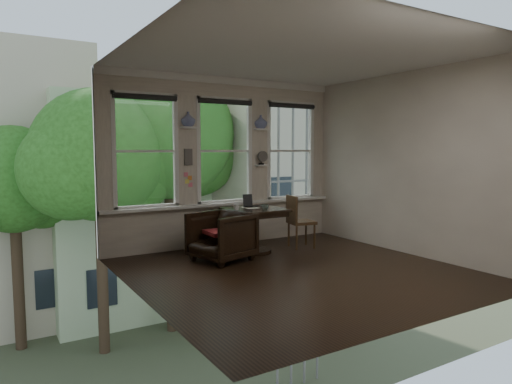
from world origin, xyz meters
TOP-DOWN VIEW (x-y plane):
  - ground at (0.00, 0.00)m, footprint 4.50×4.50m
  - ceiling at (0.00, 0.00)m, footprint 4.50×4.50m
  - wall_back at (0.00, 2.25)m, footprint 4.50×0.00m
  - wall_front at (0.00, -2.25)m, footprint 4.50×0.00m
  - wall_left at (-2.25, 0.00)m, footprint 0.00×4.50m
  - wall_right at (2.25, 0.00)m, footprint 0.00×4.50m
  - window_left at (-1.45, 2.25)m, footprint 1.10×0.12m
  - window_center at (0.00, 2.25)m, footprint 1.10×0.12m
  - window_right at (1.45, 2.25)m, footprint 1.10×0.12m
  - shelf_left at (-0.72, 2.15)m, footprint 0.26×0.16m
  - shelf_right at (0.72, 2.15)m, footprint 0.26×0.16m
  - intercom at (-0.72, 2.18)m, footprint 0.14×0.06m
  - sticky_notes at (-0.72, 2.19)m, footprint 0.16×0.01m
  - desk_fan at (0.72, 2.13)m, footprint 0.20×0.20m
  - vase_left at (-0.72, 2.15)m, footprint 0.24×0.24m
  - vase_right at (0.72, 2.15)m, footprint 0.24×0.24m
  - table at (0.11, 1.34)m, footprint 0.90×0.90m
  - armchair_left at (-0.63, 1.13)m, footprint 1.03×1.02m
  - cushion_red at (-0.63, 1.13)m, footprint 0.45×0.45m
  - side_chair_right at (1.03, 1.27)m, footprint 0.50×0.50m
  - laptop at (0.20, 1.40)m, footprint 0.38×0.26m
  - mug at (-0.26, 1.31)m, footprint 0.11×0.11m
  - drinking_glass at (0.16, 1.11)m, footprint 0.12×0.12m
  - tablet at (0.08, 1.54)m, footprint 0.17×0.12m
  - papers at (0.09, 1.46)m, footprint 0.23×0.31m

SIDE VIEW (x-z plane):
  - ground at x=0.00m, z-range 0.00..0.00m
  - table at x=0.11m, z-range 0.00..0.75m
  - armchair_left at x=-0.63m, z-range 0.00..0.77m
  - cushion_red at x=-0.63m, z-range 0.42..0.48m
  - side_chair_right at x=1.03m, z-range 0.00..0.92m
  - papers at x=0.09m, z-range 0.75..0.75m
  - laptop at x=0.20m, z-range 0.75..0.78m
  - drinking_glass at x=0.16m, z-range 0.75..0.84m
  - mug at x=-0.26m, z-range 0.75..0.85m
  - tablet at x=0.08m, z-range 0.75..0.97m
  - sticky_notes at x=-0.72m, z-range 1.13..1.37m
  - wall_back at x=0.00m, z-range -0.75..3.75m
  - wall_front at x=0.00m, z-range -0.75..3.75m
  - wall_left at x=-2.25m, z-range -0.75..3.75m
  - wall_right at x=2.25m, z-range -0.75..3.75m
  - desk_fan at x=0.72m, z-range 1.41..1.65m
  - intercom at x=-0.72m, z-range 1.46..1.74m
  - window_left at x=-1.45m, z-range 0.75..2.65m
  - window_center at x=0.00m, z-range 0.75..2.65m
  - window_right at x=1.45m, z-range 0.75..2.65m
  - shelf_left at x=-0.72m, z-range 2.08..2.12m
  - shelf_right at x=0.72m, z-range 2.08..2.12m
  - vase_left at x=-0.72m, z-range 2.12..2.36m
  - vase_right at x=0.72m, z-range 2.12..2.36m
  - ceiling at x=0.00m, z-range 3.00..3.00m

